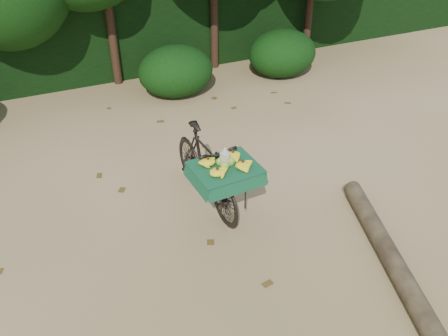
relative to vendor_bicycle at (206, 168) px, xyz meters
name	(u,v)px	position (x,y,z in m)	size (l,w,h in m)	color
ground	(177,243)	(-0.70, -0.66, -0.59)	(80.00, 80.00, 0.00)	tan
vendor_bicycle	(206,168)	(0.00, 0.00, 0.00)	(0.87, 1.94, 1.16)	black
fallen_log	(399,272)	(1.53, -2.33, -0.47)	(0.24, 0.24, 3.38)	brown
hedge_backdrop	(81,32)	(-0.70, 5.64, 0.31)	(26.00, 1.80, 1.80)	black
bush_clumps	(128,82)	(-0.20, 3.64, -0.14)	(8.80, 1.70, 0.90)	black
leaf_litter	(162,214)	(-0.70, -0.01, -0.58)	(7.00, 7.30, 0.01)	#4F3615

